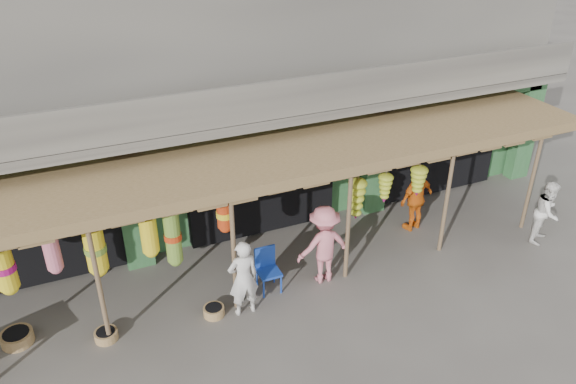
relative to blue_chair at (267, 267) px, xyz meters
name	(u,v)px	position (x,y,z in m)	size (l,w,h in m)	color
ground	(300,282)	(0.70, -0.11, -0.53)	(80.00, 80.00, 0.00)	#514C47
building	(222,69)	(0.70, 4.76, 2.83)	(16.40, 6.80, 7.00)	gray
awning	(277,161)	(0.53, 0.68, 2.03)	(14.00, 2.70, 2.79)	brown
blue_chair	(267,267)	(0.00, 0.00, 0.00)	(0.46, 0.47, 0.96)	#1A3EA9
basket_left	(106,335)	(-3.35, -0.22, -0.44)	(0.44, 0.44, 0.18)	olive
basket_mid	(17,338)	(-4.88, 0.35, -0.42)	(0.59, 0.59, 0.23)	#9B6A45
basket_right	(214,311)	(-1.30, -0.38, -0.44)	(0.42, 0.42, 0.19)	#A4784C
person_front	(243,278)	(-0.71, -0.53, 0.30)	(0.61, 0.40, 1.66)	silver
person_right	(547,212)	(6.70, -0.94, 0.24)	(0.76, 0.59, 1.56)	white
person_vendor	(416,198)	(4.19, 0.73, 0.33)	(1.01, 0.42, 1.72)	orange
person_shopper	(324,245)	(1.20, -0.21, 0.36)	(1.15, 0.66, 1.79)	#DE7683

